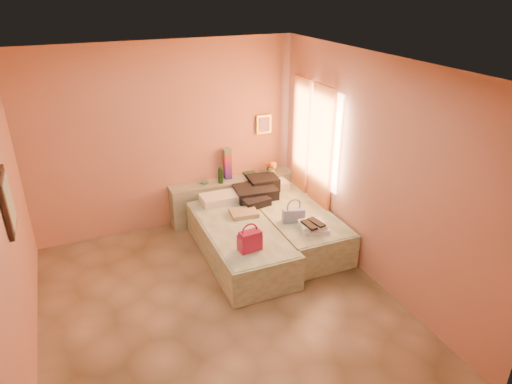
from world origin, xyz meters
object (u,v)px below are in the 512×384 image
bed_right (293,224)px  headboard_ledge (234,198)px  flower_vase (272,167)px  towel_stack (314,227)px  bed_left (240,242)px  water_bottle (220,176)px  green_book (250,174)px  blue_handbag (294,215)px  magenta_handbag (250,240)px

bed_right → headboard_ledge: bearing=117.2°
flower_vase → towel_stack: size_ratio=0.73×
bed_left → bed_right: same height
bed_left → bed_right: bearing=10.2°
headboard_ledge → water_bottle: water_bottle is taller
green_book → towel_stack: (0.19, -1.76, -0.12)m
blue_handbag → green_book: bearing=106.9°
green_book → water_bottle: bearing=-159.7°
bed_left → towel_stack: 1.05m
water_bottle → magenta_handbag: water_bottle is taller
water_bottle → green_book: water_bottle is taller
water_bottle → towel_stack: bearing=-65.5°
headboard_ledge → towel_stack: bearing=-73.3°
bed_left → blue_handbag: (0.73, -0.16, 0.35)m
bed_left → blue_handbag: blue_handbag is taller
bed_left → water_bottle: bearing=83.6°
magenta_handbag → bed_right: bearing=31.0°
towel_stack → magenta_handbag: bearing=-173.6°
green_book → flower_vase: (0.34, -0.13, 0.11)m
headboard_ledge → green_book: (0.31, 0.08, 0.34)m
blue_handbag → towel_stack: bearing=-50.5°
flower_vase → headboard_ledge: bearing=175.7°
headboard_ledge → blue_handbag: size_ratio=6.85×
headboard_ledge → bed_left: bearing=-107.3°
bed_right → magenta_handbag: 1.30m
water_bottle → towel_stack: 1.80m
bed_left → blue_handbag: size_ratio=6.68×
headboard_ledge → blue_handbag: blue_handbag is taller
water_bottle → towel_stack: (0.74, -1.63, -0.22)m
bed_left → towel_stack: towel_stack is taller
bed_right → towel_stack: (-0.02, -0.64, 0.30)m
headboard_ledge → green_book: 0.47m
water_bottle → flower_vase: size_ratio=0.98×
headboard_ledge → magenta_handbag: magenta_handbag is taller
flower_vase → blue_handbag: (-0.29, -1.32, -0.18)m
water_bottle → flower_vase: 0.88m
green_book → magenta_handbag: (-0.78, -1.87, -0.03)m
green_book → bed_right: bearing=-73.1°
bed_right → green_book: 1.22m
headboard_ledge → magenta_handbag: (-0.47, -1.80, 0.31)m
flower_vase → towel_stack: flower_vase is taller
headboard_ledge → green_book: green_book is taller
bed_left → water_bottle: size_ratio=8.01×
bed_right → flower_vase: (0.12, 1.00, 0.53)m
bed_right → towel_stack: towel_stack is taller
headboard_ledge → magenta_handbag: bearing=-104.7°
headboard_ledge → green_book: size_ratio=10.56×
green_book → towel_stack: 1.78m
bed_right → bed_left: bearing=-169.8°
magenta_handbag → blue_handbag: 0.94m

